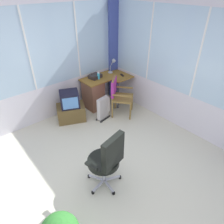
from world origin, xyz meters
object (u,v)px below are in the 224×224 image
Objects in this scene: tv_remote at (122,75)px; space_heater at (104,108)px; desk at (95,93)px; desk_lamp at (114,63)px; tv_on_stand at (71,108)px; paper_tray at (95,76)px; spray_bottle at (99,75)px; wooden_armchair at (118,92)px; office_chair at (107,158)px.

space_heater is (-0.90, -0.34, -0.49)m from tv_remote.
tv_remote is (0.73, -0.25, 0.37)m from desk.
desk_lamp is (0.70, 0.06, 0.61)m from desk.
tv_on_stand is at bearing -163.92° from tv_remote.
paper_tray is at bearing 177.29° from desk_lamp.
spray_bottle is at bearing -77.53° from paper_tray.
wooden_armchair is 1.24× the size of tv_on_stand.
paper_tray is 0.52× the size of space_heater.
desk reaches higher than tv_on_stand.
desk_lamp is at bearing 4.75° from desk.
spray_bottle is 0.23× the size of wooden_armchair.
desk is 0.86m from tv_remote.
office_chair is (-2.04, -2.21, -0.42)m from desk_lamp.
desk is 0.70m from wooden_armchair.
space_heater is at bearing -112.19° from paper_tray.
tv_remote is 1.08m from space_heater.
paper_tray reaches higher than tv_on_stand.
paper_tray is 0.39× the size of tv_on_stand.
paper_tray reaches higher than desk.
wooden_armchair is (-0.50, -0.38, -0.18)m from tv_remote.
spray_bottle reaches higher than tv_on_stand.
desk is 4.07× the size of paper_tray.
desk is 3.18× the size of desk_lamp.
office_chair is 1.38× the size of tv_on_stand.
desk_lamp reaches higher than wooden_armchair.
desk_lamp reaches higher than desk.
space_heater is (-0.87, -0.64, -0.73)m from desk_lamp.
tv_on_stand is (-1.53, 0.13, -0.45)m from tv_remote.
space_heater is (-0.27, -0.67, -0.52)m from paper_tray.
desk reaches higher than space_heater.
tv_on_stand is at bearing -174.04° from spray_bottle.
paper_tray is at bearing 67.81° from space_heater.
tv_remote is at bearing -4.83° from tv_on_stand.
tv_remote is at bearing -28.15° from paper_tray.
space_heater is (-0.40, 0.05, -0.31)m from wooden_armchair.
office_chair is at bearing -124.57° from spray_bottle.
paper_tray is (-0.02, 0.11, -0.06)m from spray_bottle.
tv_remote reaches higher than space_heater.
spray_bottle reaches higher than wooden_armchair.
desk is 0.48m from spray_bottle.
space_heater is at bearing 173.15° from wooden_armchair.
spray_bottle is at bearing -9.59° from desk.
wooden_armchair is at bearing -80.61° from spray_bottle.
spray_bottle is (0.13, -0.02, 0.46)m from desk.
space_heater is at bearing -143.52° from desk_lamp.
office_chair is 1.98m from space_heater.
paper_tray is (-0.60, 0.03, -0.21)m from desk_lamp.
office_chair is at bearing -122.81° from paper_tray.
desk is at bearing -140.85° from paper_tray.
tv_on_stand is (-1.03, 0.51, -0.27)m from wooden_armchair.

